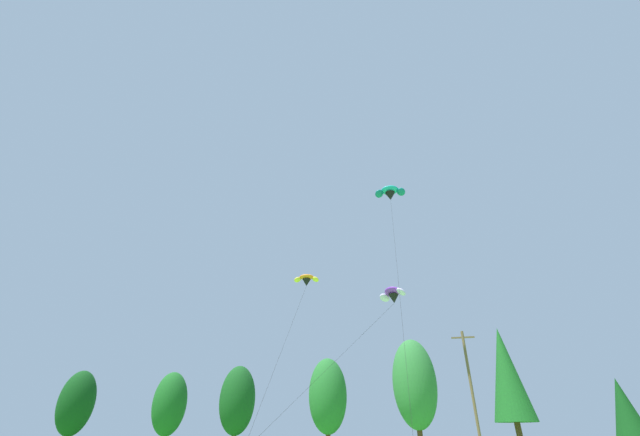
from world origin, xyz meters
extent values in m
ellipsoid|color=#0F3D14|center=(-40.41, 48.27, 6.46)|extent=(4.67, 4.67, 8.35)
ellipsoid|color=#19561E|center=(-28.56, 52.34, 6.47)|extent=(4.67, 4.67, 8.36)
ellipsoid|color=#144719|center=(-18.17, 51.86, 6.75)|extent=(4.80, 4.80, 8.73)
ellipsoid|color=#236628|center=(-5.50, 51.48, 7.07)|extent=(4.94, 4.94, 9.14)
ellipsoid|color=#2D7033|center=(5.71, 51.66, 8.31)|extent=(5.50, 5.50, 10.74)
cone|color=#19561E|center=(16.81, 51.27, 9.20)|extent=(4.81, 4.81, 10.81)
cone|color=#0F3D14|center=(28.82, 52.21, 5.29)|extent=(3.45, 3.45, 6.22)
cylinder|color=brown|center=(10.71, 38.16, 5.76)|extent=(0.26, 0.26, 11.53)
cube|color=brown|center=(10.71, 38.16, 10.93)|extent=(2.20, 0.14, 0.14)
ellipsoid|color=orange|center=(-2.67, 27.51, 14.38)|extent=(1.33, 0.93, 0.53)
ellipsoid|color=yellow|center=(-1.90, 27.62, 14.16)|extent=(0.79, 0.73, 0.65)
ellipsoid|color=yellow|center=(-3.44, 27.40, 14.16)|extent=(0.70, 0.71, 0.65)
cone|color=black|center=(-2.68, 27.58, 13.90)|extent=(0.79, 0.79, 0.60)
cylinder|color=black|center=(-3.39, 23.59, 7.61)|extent=(1.43, 8.00, 11.99)
ellipsoid|color=teal|center=(5.09, 33.05, 25.76)|extent=(1.90, 1.30, 1.04)
ellipsoid|color=#0F666B|center=(6.25, 33.10, 25.43)|extent=(1.19, 1.09, 1.17)
ellipsoid|color=#0F666B|center=(3.92, 33.01, 25.43)|extent=(1.15, 1.09, 1.17)
cone|color=black|center=(5.08, 33.16, 25.04)|extent=(1.09, 1.09, 0.90)
cylinder|color=black|center=(5.06, 24.64, 13.11)|extent=(0.06, 17.05, 22.98)
ellipsoid|color=purple|center=(4.46, 28.74, 13.00)|extent=(1.92, 1.90, 0.87)
ellipsoid|color=silver|center=(5.17, 28.08, 12.73)|extent=(1.17, 1.21, 0.99)
ellipsoid|color=silver|center=(3.75, 29.41, 12.73)|extent=(1.19, 1.19, 0.99)
cone|color=black|center=(4.53, 28.82, 12.40)|extent=(1.23, 1.23, 0.75)
cylinder|color=black|center=(0.22, 24.21, 6.82)|extent=(8.64, 9.24, 10.42)
camera|label=1|loc=(5.13, -3.82, 2.38)|focal=22.23mm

